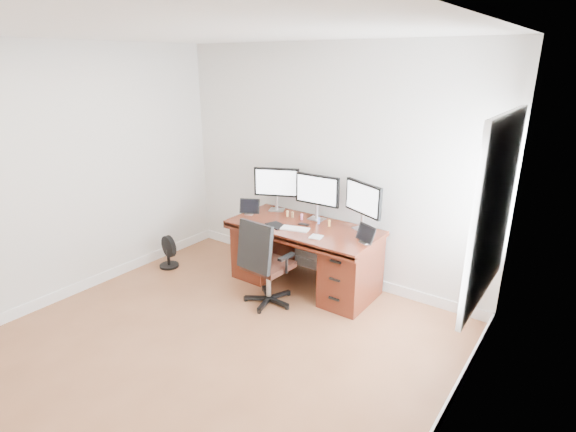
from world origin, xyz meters
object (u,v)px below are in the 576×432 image
Objects in this scene: monitor_center at (317,191)px; desk at (305,253)px; floor_fan at (168,252)px; office_chair at (266,277)px; keyboard at (295,229)px.

desk is at bearing -92.28° from monitor_center.
desk reaches higher than floor_fan.
desk is 0.61m from office_chair.
monitor_center is (0.10, 0.83, 0.77)m from office_chair.
monitor_center is at bearing 72.46° from keyboard.
monitor_center reaches higher than floor_fan.
office_chair reaches higher than floor_fan.
keyboard is (-0.01, -0.18, 0.36)m from desk.
keyboard is at bearing 26.22° from floor_fan.
floor_fan is at bearing -176.65° from office_chair.
floor_fan is 1.35× the size of keyboard.
keyboard is at bearing 81.39° from office_chair.
desk is 1.75× the size of office_chair.
office_chair is 1.14m from monitor_center.
desk is at bearing 31.73° from floor_fan.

